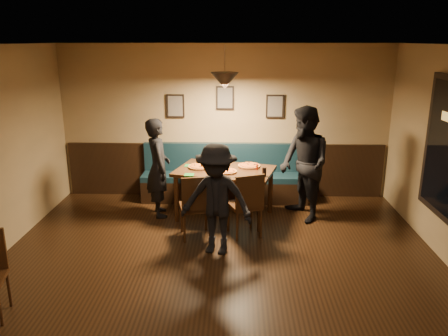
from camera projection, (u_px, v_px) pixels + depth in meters
The scene contains 23 objects.
floor at pixel (216, 296), 5.14m from camera, with size 7.00×7.00×0.00m, color black.
ceiling at pixel (215, 46), 4.35m from camera, with size 7.00×7.00×0.00m, color silver.
wall_back at pixel (225, 122), 8.10m from camera, with size 6.00×6.00×0.00m, color #8C704F.
wainscot at pixel (225, 170), 8.33m from camera, with size 5.88×0.06×1.00m, color black.
booth_bench at pixel (225, 174), 8.07m from camera, with size 3.00×0.60×1.00m, color #0F232D, non-canonical shape.
picture_left at pixel (175, 106), 8.02m from camera, with size 0.32×0.04×0.42m, color black.
picture_center at pixel (225, 98), 7.95m from camera, with size 0.32×0.04×0.42m, color black.
picture_right at pixel (275, 106), 7.96m from camera, with size 0.32×0.04×0.42m, color black.
pendant_lamp at pixel (225, 81), 6.80m from camera, with size 0.44×0.44×0.25m, color black.
dining_table at pixel (225, 193), 7.32m from camera, with size 1.54×0.99×0.82m, color black.
chair_near_left at pixel (195, 205), 6.55m from camera, with size 0.44×0.44×0.99m, color black, non-canonical shape.
chair_near_right at pixel (245, 204), 6.62m from camera, with size 0.44×0.44×1.00m, color black, non-canonical shape.
diner_left at pixel (158, 168), 7.29m from camera, with size 0.60×0.39×1.65m, color black.
diner_right at pixel (304, 164), 7.10m from camera, with size 0.91×0.71×1.86m, color black.
diner_front at pixel (216, 200), 5.99m from camera, with size 1.00×0.58×1.55m, color black.
pizza_a at pixel (200, 166), 7.29m from camera, with size 0.38×0.38×0.04m, color gold.
pizza_b at pixel (227, 171), 7.04m from camera, with size 0.33×0.33×0.04m, color orange.
pizza_c at pixel (249, 166), 7.34m from camera, with size 0.37×0.37×0.04m, color orange.
soda_glass at pixel (264, 172), 6.83m from camera, with size 0.07×0.07×0.14m, color black.
tabasco_bottle at pixel (257, 166), 7.17m from camera, with size 0.03×0.03×0.12m, color #8C1504.
napkin_a at pixel (190, 165), 7.42m from camera, with size 0.16×0.16×0.01m, color #1B6722.
napkin_b at pixel (189, 175), 6.92m from camera, with size 0.15×0.15×0.01m, color #1C6B22.
cutlery_set at pixel (225, 177), 6.81m from camera, with size 0.02×0.20×0.00m, color #B3B3B8.
Camera 1 is at (0.23, -4.51, 2.86)m, focal length 35.49 mm.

